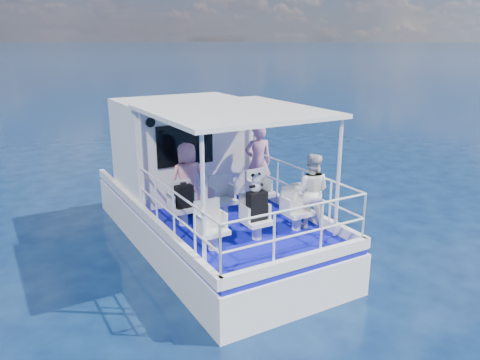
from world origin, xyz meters
The scene contains 20 objects.
ground centered at (0.00, 0.00, 0.00)m, with size 2000.00×2000.00×0.00m, color #08183B.
hull centered at (0.00, 1.00, 0.00)m, with size 3.00×7.00×1.60m, color white.
deck centered at (0.00, 1.00, 0.85)m, with size 2.90×6.90×0.10m, color #0A0B96.
cabin centered at (0.00, 2.30, 2.00)m, with size 2.85×2.00×2.20m, color white.
canopy centered at (0.00, -0.20, 3.14)m, with size 3.00×3.20×0.08m, color white.
canopy_posts centered at (0.00, -0.25, 2.00)m, with size 2.77×2.97×2.20m.
railings centered at (0.00, -0.58, 1.40)m, with size 2.84×3.59×1.00m, color white, non-canonical shape.
seat_port_fwd centered at (-0.90, 0.20, 1.09)m, with size 0.48×0.46×0.38m, color silver.
seat_center_fwd centered at (0.00, 0.20, 1.09)m, with size 0.48×0.46×0.38m, color silver.
seat_stbd_fwd centered at (0.90, 0.20, 1.09)m, with size 0.48×0.46×0.38m, color silver.
seat_port_aft centered at (-0.90, -1.10, 1.09)m, with size 0.48×0.46×0.38m, color silver.
seat_center_aft centered at (0.00, -1.10, 1.09)m, with size 0.48×0.46×0.38m, color silver.
seat_stbd_aft centered at (0.90, -1.10, 1.09)m, with size 0.48×0.46×0.38m, color silver.
passenger_port_fwd centered at (-0.56, 0.73, 1.66)m, with size 0.57×0.40×1.52m, color pink.
passenger_stbd_fwd centered at (1.25, 0.89, 1.75)m, with size 0.62×0.41×1.71m, color pink.
passenger_stbd_aft centered at (1.20, -1.12, 1.63)m, with size 0.71×0.56×1.47m, color white.
backpack_port centered at (-0.89, 0.16, 1.50)m, with size 0.34×0.19×0.44m, color black.
backpack_center centered at (-0.01, -1.11, 1.55)m, with size 0.35×0.20×0.53m, color black.
compact_camera centered at (-0.90, 0.15, 1.75)m, with size 0.11×0.06×0.06m, color black.
panda centered at (-0.02, -1.09, 1.98)m, with size 0.22×0.19×0.35m, color white, non-canonical shape.
Camera 1 is at (-4.22, -7.84, 4.41)m, focal length 35.00 mm.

